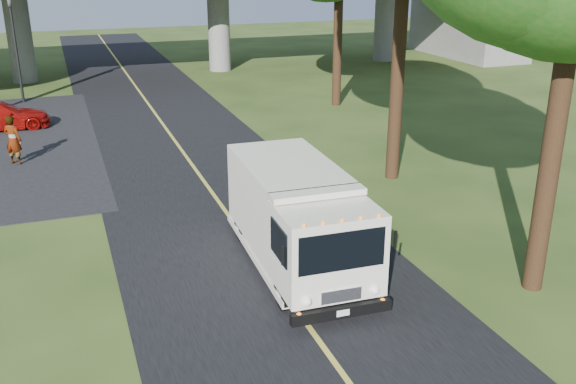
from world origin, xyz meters
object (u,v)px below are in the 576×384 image
red_sedan (0,116)px  pedestrian (13,140)px  traffic_signal (15,40)px  step_van (297,216)px

red_sedan → pedestrian: pedestrian is taller
traffic_signal → pedestrian: 11.24m
step_van → pedestrian: 13.04m
red_sedan → pedestrian: bearing=-174.4°
step_van → pedestrian: step_van is taller
traffic_signal → step_van: traffic_signal is taller
traffic_signal → step_van: 23.22m
red_sedan → pedestrian: size_ratio=2.27×
traffic_signal → pedestrian: traffic_signal is taller
pedestrian → red_sedan: bearing=-47.7°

